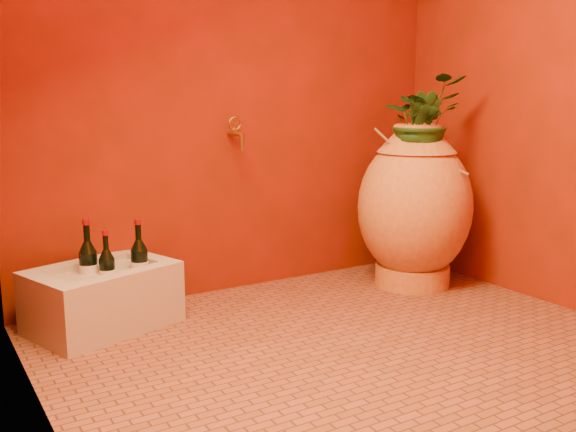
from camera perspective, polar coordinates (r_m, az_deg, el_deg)
floor at (r=2.87m, az=5.18°, el=-11.23°), size 2.50×2.50×0.00m
wall_back at (r=3.52m, az=-4.42°, el=13.62°), size 2.50×0.02×2.50m
wall_left at (r=2.17m, az=-22.85°, el=14.65°), size 0.02×2.00×2.50m
wall_right at (r=3.56m, az=22.43°, el=12.83°), size 0.02×2.00×2.50m
amphora at (r=3.66m, az=11.19°, el=0.84°), size 0.80×0.80×0.91m
stone_basin at (r=3.12m, az=-16.15°, el=-7.06°), size 0.73×0.62×0.29m
wine_bottle_a at (r=3.10m, az=-17.29°, el=-4.40°), size 0.09×0.09×0.35m
wine_bottle_b at (r=3.06m, az=-15.77°, el=-4.84°), size 0.08×0.08×0.31m
wine_bottle_c at (r=3.11m, az=-13.05°, el=-4.21°), size 0.08×0.08×0.34m
wall_tap at (r=3.41m, az=-4.61°, el=7.44°), size 0.08×0.16×0.18m
plant_main at (r=3.59m, az=11.77°, el=8.36°), size 0.44×0.38×0.48m
plant_side at (r=3.52m, az=11.61°, el=7.52°), size 0.27×0.28×0.41m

